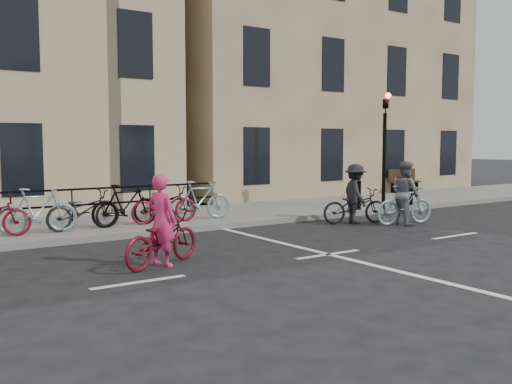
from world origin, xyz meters
TOP-DOWN VIEW (x-y plane):
  - ground at (0.00, 0.00)m, footprint 120.00×120.00m
  - sidewalk at (-4.00, 6.00)m, footprint 46.00×4.00m
  - building_east at (9.00, 13.00)m, footprint 14.00×10.00m
  - traffic_light at (6.20, 4.34)m, footprint 0.18×0.30m
  - bollard_east at (5.00, 4.25)m, footprint 0.14×0.14m
  - bollard_west at (7.40, 4.25)m, footprint 0.14×0.14m
  - bench at (11.00, 7.73)m, footprint 1.60×0.41m
  - parked_bikes at (-3.87, 5.04)m, footprint 9.35×1.23m
  - cyclist_pink at (-3.16, 0.94)m, footprint 1.97×1.35m
  - cyclist_grey at (4.46, 1.95)m, footprint 1.85×0.95m
  - cyclist_dark at (3.50, 2.86)m, footprint 1.95×1.24m

SIDE VIEW (x-z plane):
  - ground at x=0.00m, z-range 0.00..0.00m
  - sidewalk at x=-4.00m, z-range 0.00..0.15m
  - cyclist_pink at x=-3.16m, z-range -0.26..1.41m
  - bollard_east at x=5.00m, z-range 0.15..1.05m
  - bollard_west at x=7.40m, z-range 0.15..1.05m
  - parked_bikes at x=-3.87m, z-range 0.12..1.17m
  - cyclist_dark at x=3.50m, z-range -0.17..1.47m
  - bench at x=11.00m, z-range 0.19..1.16m
  - cyclist_grey at x=4.46m, z-range -0.17..1.56m
  - traffic_light at x=6.20m, z-range 0.50..4.40m
  - building_east at x=9.00m, z-range 0.15..12.15m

